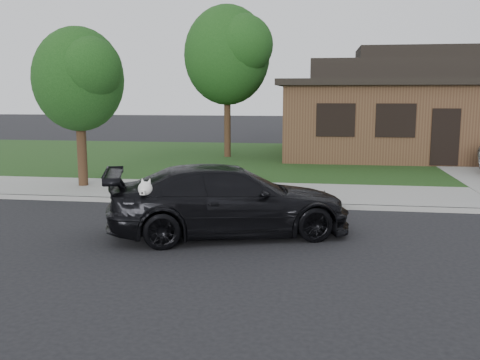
# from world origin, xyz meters

# --- Properties ---
(ground) EXTENTS (120.00, 120.00, 0.00)m
(ground) POSITION_xyz_m (0.00, 0.00, 0.00)
(ground) COLOR black
(ground) RESTS_ON ground
(sidewalk) EXTENTS (60.00, 3.00, 0.12)m
(sidewalk) POSITION_xyz_m (0.00, 5.00, 0.06)
(sidewalk) COLOR gray
(sidewalk) RESTS_ON ground
(curb) EXTENTS (60.00, 0.12, 0.12)m
(curb) POSITION_xyz_m (0.00, 3.50, 0.06)
(curb) COLOR gray
(curb) RESTS_ON ground
(lawn) EXTENTS (60.00, 13.00, 0.13)m
(lawn) POSITION_xyz_m (0.00, 13.00, 0.07)
(lawn) COLOR #193814
(lawn) RESTS_ON ground
(sedan) EXTENTS (5.21, 3.40, 1.40)m
(sedan) POSITION_xyz_m (-2.35, 0.73, 0.70)
(sedan) COLOR black
(sedan) RESTS_ON ground
(house) EXTENTS (12.60, 8.60, 4.65)m
(house) POSITION_xyz_m (4.00, 15.00, 2.13)
(house) COLOR #422B1C
(house) RESTS_ON ground
(tree_0) EXTENTS (3.78, 3.60, 6.34)m
(tree_0) POSITION_xyz_m (-4.34, 12.88, 4.48)
(tree_0) COLOR #332114
(tree_0) RESTS_ON ground
(tree_2) EXTENTS (2.73, 2.60, 4.59)m
(tree_2) POSITION_xyz_m (-7.38, 5.11, 3.27)
(tree_2) COLOR #332114
(tree_2) RESTS_ON ground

